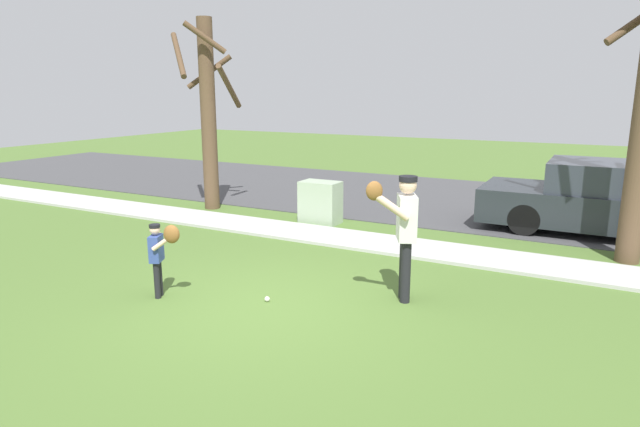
% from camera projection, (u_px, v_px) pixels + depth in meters
% --- Properties ---
extents(ground_plane, '(48.00, 48.00, 0.00)m').
position_uv_depth(ground_plane, '(366.00, 244.00, 10.44)').
color(ground_plane, '#4C6B2D').
extents(sidewalk_strip, '(36.00, 1.20, 0.06)m').
position_uv_depth(sidewalk_strip, '(368.00, 242.00, 10.52)').
color(sidewalk_strip, '#B2B2AD').
rests_on(sidewalk_strip, ground).
extents(road_surface, '(36.00, 6.80, 0.02)m').
position_uv_depth(road_surface, '(439.00, 198.00, 14.83)').
color(road_surface, '#424244').
rests_on(road_surface, ground).
extents(person_adult, '(0.64, 0.84, 1.77)m').
position_uv_depth(person_adult, '(404.00, 224.00, 7.42)').
color(person_adult, black).
rests_on(person_adult, ground).
extents(person_child, '(0.58, 0.35, 1.11)m').
position_uv_depth(person_child, '(160.00, 249.00, 7.59)').
color(person_child, black).
rests_on(person_child, ground).
extents(baseball, '(0.07, 0.07, 0.07)m').
position_uv_depth(baseball, '(267.00, 299.00, 7.59)').
color(baseball, white).
rests_on(baseball, ground).
extents(utility_cabinet, '(0.87, 0.55, 0.94)m').
position_uv_depth(utility_cabinet, '(320.00, 202.00, 12.03)').
color(utility_cabinet, '#9EB293').
rests_on(utility_cabinet, ground).
extents(street_tree_far, '(1.84, 1.88, 4.59)m').
position_uv_depth(street_tree_far, '(208.00, 109.00, 13.11)').
color(street_tree_far, brown).
rests_on(street_tree_far, ground).
extents(parked_pickup_dark, '(5.20, 1.95, 1.48)m').
position_uv_depth(parked_pickup_dark, '(611.00, 203.00, 10.97)').
color(parked_pickup_dark, '#23282D').
rests_on(parked_pickup_dark, road_surface).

